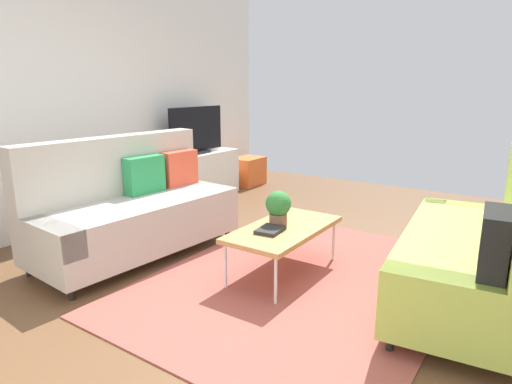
{
  "coord_description": "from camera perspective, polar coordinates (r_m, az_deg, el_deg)",
  "views": [
    {
      "loc": [
        -3.0,
        -1.63,
        1.57
      ],
      "look_at": [
        0.09,
        0.48,
        0.65
      ],
      "focal_mm": 30.65,
      "sensor_mm": 36.0,
      "label": 1
    }
  ],
  "objects": [
    {
      "name": "couch_green",
      "position": [
        3.49,
        27.02,
        -6.63
      ],
      "size": [
        1.98,
        1.04,
        1.1
      ],
      "rotation": [
        0.0,
        0.0,
        0.11
      ],
      "color": "#A3BC4C",
      "rests_on": "ground_plane"
    },
    {
      "name": "bottle_0",
      "position": [
        5.94,
        -9.18,
        5.49
      ],
      "size": [
        0.05,
        0.05,
        0.17
      ],
      "primitive_type": "cylinder",
      "color": "red",
      "rests_on": "tv_console"
    },
    {
      "name": "area_rug",
      "position": [
        3.67,
        5.91,
        -11.45
      ],
      "size": [
        2.9,
        2.2,
        0.01
      ],
      "primitive_type": "cube",
      "color": "#9E4C42",
      "rests_on": "ground_plane"
    },
    {
      "name": "couch_beige",
      "position": [
        4.26,
        -15.72,
        -1.99
      ],
      "size": [
        1.96,
        0.98,
        1.1
      ],
      "rotation": [
        0.0,
        0.0,
        3.07
      ],
      "color": "#B2ADA3",
      "rests_on": "ground_plane"
    },
    {
      "name": "storage_trunk",
      "position": [
        7.02,
        -1.1,
        2.74
      ],
      "size": [
        0.52,
        0.4,
        0.44
      ],
      "primitive_type": "cube",
      "color": "orange",
      "rests_on": "ground_plane"
    },
    {
      "name": "tv_console",
      "position": [
        6.22,
        -7.73,
        2.11
      ],
      "size": [
        1.4,
        0.44,
        0.64
      ],
      "primitive_type": "cube",
      "color": "silver",
      "rests_on": "ground_plane"
    },
    {
      "name": "ground_plane",
      "position": [
        3.76,
        5.34,
        -10.94
      ],
      "size": [
        7.68,
        7.68,
        0.0
      ],
      "primitive_type": "plane",
      "color": "brown"
    },
    {
      "name": "tv",
      "position": [
        6.11,
        -7.78,
        7.9
      ],
      "size": [
        1.0,
        0.2,
        0.64
      ],
      "color": "black",
      "rests_on": "tv_console"
    },
    {
      "name": "vase_0",
      "position": [
        5.78,
        -12.08,
        4.99
      ],
      "size": [
        0.12,
        0.12,
        0.15
      ],
      "primitive_type": "cylinder",
      "color": "#33B29E",
      "rests_on": "tv_console"
    },
    {
      "name": "vase_1",
      "position": [
        5.9,
        -10.8,
        5.13
      ],
      "size": [
        0.09,
        0.09,
        0.12
      ],
      "primitive_type": "cylinder",
      "color": "silver",
      "rests_on": "tv_console"
    },
    {
      "name": "table_book_0",
      "position": [
        3.52,
        1.87,
        -4.97
      ],
      "size": [
        0.26,
        0.21,
        0.03
      ],
      "primitive_type": "cube",
      "rotation": [
        0.0,
        0.0,
        0.11
      ],
      "color": "#262626",
      "rests_on": "coffee_table"
    },
    {
      "name": "coffee_table",
      "position": [
        3.66,
        3.67,
        -4.96
      ],
      "size": [
        1.1,
        0.56,
        0.42
      ],
      "color": "#B7844C",
      "rests_on": "ground_plane"
    },
    {
      "name": "potted_plant",
      "position": [
        3.64,
        2.9,
        -1.93
      ],
      "size": [
        0.21,
        0.21,
        0.3
      ],
      "color": "brown",
      "rests_on": "coffee_table"
    },
    {
      "name": "wall_far",
      "position": [
        5.35,
        -22.11,
        11.56
      ],
      "size": [
        6.4,
        0.12,
        2.9
      ],
      "primitive_type": "cube",
      "color": "white",
      "rests_on": "ground_plane"
    }
  ]
}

